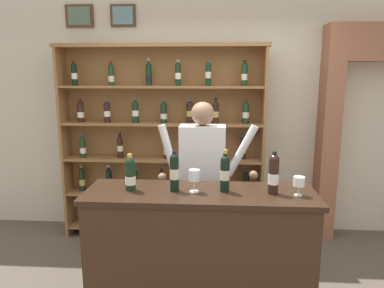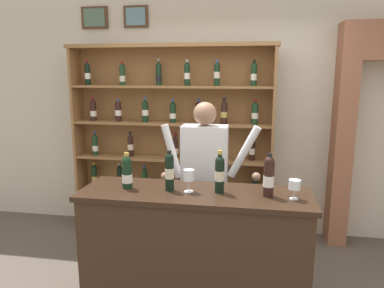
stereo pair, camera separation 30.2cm
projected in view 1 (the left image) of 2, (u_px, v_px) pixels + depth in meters
name	position (u px, v px, depth m)	size (l,w,h in m)	color
back_wall	(210.00, 92.00, 4.24)	(12.00, 0.19, 3.34)	beige
wine_shelf	(163.00, 139.00, 4.04)	(2.31, 0.30, 2.20)	olive
archway_doorway	(384.00, 119.00, 4.03)	(1.45, 0.45, 2.41)	#935B42
tasting_counter	(200.00, 253.00, 2.79)	(1.75, 0.55, 1.01)	#382316
shopkeeper	(202.00, 170.00, 3.28)	(0.92, 0.22, 1.64)	#2D3347
tasting_bottle_riserva	(130.00, 174.00, 2.70)	(0.08, 0.08, 0.28)	black
tasting_bottle_prosecco	(174.00, 172.00, 2.67)	(0.07, 0.07, 0.31)	black
tasting_bottle_vin_santo	(225.00, 172.00, 2.67)	(0.07, 0.07, 0.32)	black
tasting_bottle_grappa	(274.00, 174.00, 2.62)	(0.08, 0.08, 0.32)	black
wine_glass_spare	(299.00, 182.00, 2.58)	(0.08, 0.08, 0.14)	silver
wine_glass_right	(194.00, 176.00, 2.66)	(0.08, 0.08, 0.17)	silver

